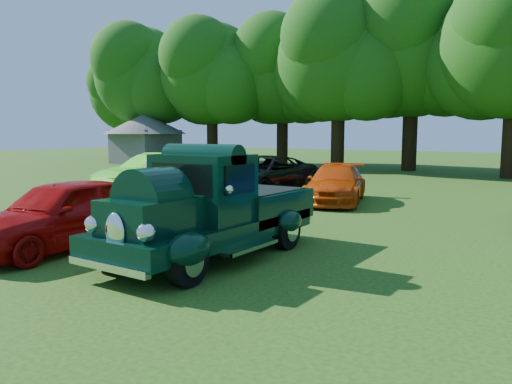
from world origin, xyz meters
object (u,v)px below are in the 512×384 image
Objects in this scene: back_car_lime at (157,175)px; spectator_white at (148,185)px; red_convertible at (64,213)px; hero_pickup at (211,213)px; spectator_pink at (166,181)px; spectator_grey at (201,183)px; back_car_black at (261,176)px; gazebo at (145,133)px; back_car_orange at (336,184)px.

back_car_lime is 3.47m from spectator_white.
spectator_white is at bearing 113.96° from red_convertible.
back_car_lime is (-4.62, 7.26, 0.08)m from red_convertible.
hero_pickup is 6.07m from spectator_pink.
red_convertible is 2.36× the size of spectator_pink.
spectator_white is (-2.36, 4.64, 0.05)m from red_convertible.
spectator_grey is 2.09m from spectator_white.
red_convertible is 4.72m from spectator_grey.
back_car_lime is 2.70× the size of spectator_pink.
spectator_pink reaches higher than red_convertible.
hero_pickup reaches higher than spectator_grey.
spectator_grey is at bearing 90.40° from red_convertible.
back_car_lime is at bearing 119.46° from red_convertible.
red_convertible is 9.57m from back_car_black.
gazebo is (-18.60, 11.93, 1.64)m from back_car_black.
hero_pickup is at bearing -37.04° from spectator_grey.
red_convertible is 2.26× the size of spectator_grey.
back_car_black is 0.85× the size of gazebo.
spectator_white is at bearing -148.17° from back_car_orange.
spectator_white is 0.24× the size of gazebo.
back_car_lime is at bearing 141.06° from hero_pickup.
spectator_pink reaches higher than back_car_orange.
back_car_black is 1.24× the size of back_car_orange.
hero_pickup is 8.38m from back_car_orange.
back_car_orange is at bearing 77.48° from spectator_grey.
spectator_grey is (4.34, -2.56, 0.14)m from back_car_lime.
red_convertible is 2.74× the size of spectator_white.
gazebo is at bearing 130.01° from red_convertible.
spectator_grey is at bearing 132.29° from hero_pickup.
red_convertible is 5.19m from spectator_pink.
back_car_black is 2.89× the size of spectator_grey.
spectator_pink is at bearing 107.52° from red_convertible.
back_car_orange is 0.69× the size of gazebo.
hero_pickup reaches higher than back_car_lime.
spectator_white is at bearing -167.55° from spectator_grey.
hero_pickup is 1.15× the size of back_car_orange.
hero_pickup is 1.03× the size of back_car_lime.
spectator_grey is at bearing -40.30° from gazebo.
gazebo is (-17.61, 16.76, 1.62)m from spectator_white.
spectator_white is (-0.54, -0.22, -0.13)m from spectator_pink.
gazebo reaches higher than red_convertible.
back_car_lime reaches higher than spectator_white.
hero_pickup is 6.38m from spectator_white.
spectator_white is at bearing 146.64° from hero_pickup.
spectator_white reaches higher than back_car_orange.
back_car_lime is at bearing 160.14° from spectator_grey.
spectator_white is at bearing 177.72° from spectator_pink.
spectator_grey reaches higher than red_convertible.
spectator_pink is at bearing -174.98° from spectator_grey.
back_car_orange is at bearing 98.47° from hero_pickup.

